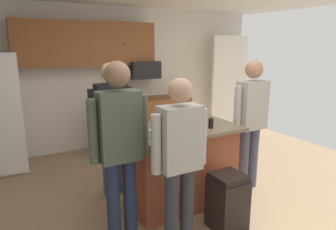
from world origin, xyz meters
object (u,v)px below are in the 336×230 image
object	(u,v)px
trash_bin	(227,202)
glass_stout_tall	(156,120)
glass_short_whisky	(161,129)
person_elder_center	(112,121)
person_host_foreground	(120,143)
mug_ceramic_white	(187,129)
tumbler_amber	(211,123)
person_guest_right	(251,117)
kitchen_island	(180,165)
microwave_over_range	(143,70)
mug_blue_stoneware	(153,134)
serving_tray	(184,123)
person_guest_by_door	(180,154)

from	to	relation	value
trash_bin	glass_stout_tall	bearing A→B (deg)	116.11
glass_short_whisky	person_elder_center	bearing A→B (deg)	107.98
person_host_foreground	glass_short_whisky	distance (m)	0.56
person_elder_center	mug_ceramic_white	size ratio (longest dim) A/B	13.90
person_host_foreground	trash_bin	distance (m)	1.31
glass_short_whisky	tumbler_amber	bearing A→B (deg)	-1.07
person_guest_right	tumbler_amber	xyz separation A→B (m)	(-0.74, -0.12, 0.03)
person_host_foreground	person_elder_center	bearing A→B (deg)	51.57
mug_ceramic_white	glass_short_whisky	world-z (taller)	glass_short_whisky
person_elder_center	tumbler_amber	size ratio (longest dim) A/B	14.10
kitchen_island	glass_short_whisky	xyz separation A→B (m)	(-0.36, -0.20, 0.55)
tumbler_amber	mug_ceramic_white	size ratio (longest dim) A/B	0.99
microwave_over_range	person_elder_center	bearing A→B (deg)	-125.33
person_elder_center	mug_ceramic_white	distance (m)	1.04
microwave_over_range	person_host_foreground	distance (m)	3.10
person_elder_center	trash_bin	world-z (taller)	person_elder_center
mug_blue_stoneware	kitchen_island	bearing A→B (deg)	26.78
glass_stout_tall	trash_bin	xyz separation A→B (m)	(0.41, -0.84, -0.75)
person_host_foreground	glass_short_whisky	xyz separation A→B (m)	(0.52, 0.19, 0.01)
kitchen_island	mug_blue_stoneware	xyz separation A→B (m)	(-0.47, -0.24, 0.52)
person_host_foreground	mug_blue_stoneware	distance (m)	0.44
kitchen_island	serving_tray	xyz separation A→B (m)	(0.10, 0.08, 0.50)
tumbler_amber	mug_ceramic_white	xyz separation A→B (m)	(-0.35, -0.05, -0.01)
mug_blue_stoneware	person_guest_right	bearing A→B (deg)	5.63
kitchen_island	tumbler_amber	distance (m)	0.64
tumbler_amber	person_guest_right	bearing A→B (deg)	9.20
kitchen_island	trash_bin	distance (m)	0.74
mug_ceramic_white	microwave_over_range	bearing A→B (deg)	75.95
tumbler_amber	glass_stout_tall	bearing A→B (deg)	146.61
tumbler_amber	glass_short_whisky	world-z (taller)	glass_short_whisky
serving_tray	kitchen_island	bearing A→B (deg)	-141.00
person_elder_center	mug_blue_stoneware	bearing A→B (deg)	-35.32
trash_bin	serving_tray	bearing A→B (deg)	94.76
glass_short_whisky	mug_blue_stoneware	distance (m)	0.12
person_guest_right	serving_tray	bearing A→B (deg)	-5.24
person_guest_by_door	tumbler_amber	world-z (taller)	person_guest_by_door
person_guest_right	mug_blue_stoneware	xyz separation A→B (m)	(-1.50, -0.15, 0.02)
glass_stout_tall	mug_ceramic_white	bearing A→B (deg)	-65.18
kitchen_island	glass_stout_tall	size ratio (longest dim) A/B	8.23
microwave_over_range	person_elder_center	xyz separation A→B (m)	(-1.20, -1.70, -0.47)
person_elder_center	glass_stout_tall	xyz separation A→B (m)	(0.37, -0.47, 0.06)
mug_ceramic_white	serving_tray	world-z (taller)	mug_ceramic_white
person_host_foreground	tumbler_amber	world-z (taller)	person_host_foreground
kitchen_island	person_elder_center	world-z (taller)	person_elder_center
microwave_over_range	person_elder_center	distance (m)	2.13
person_guest_right	person_elder_center	size ratio (longest dim) A/B	1.01
person_elder_center	trash_bin	distance (m)	1.68
mug_ceramic_white	mug_blue_stoneware	bearing A→B (deg)	177.03
mug_ceramic_white	person_elder_center	bearing A→B (deg)	122.78
person_guest_by_door	person_host_foreground	bearing A→B (deg)	87.62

